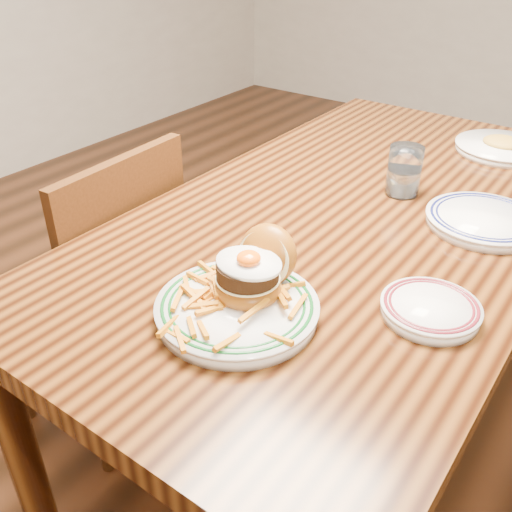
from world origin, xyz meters
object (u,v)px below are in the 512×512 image
Objects in this scene: chair_left at (105,290)px; side_plate at (431,308)px; main_plate at (242,294)px; table at (355,242)px.

chair_left is 0.91m from side_plate.
chair_left is 0.69m from main_plate.
main_plate reaches higher than table.
table is 9.39× the size of side_plate.
chair_left is 2.97× the size of main_plate.
side_plate reaches higher than table.
chair_left is at bearing 161.23° from main_plate.
main_plate is (0.59, -0.15, 0.32)m from chair_left.
side_plate is (0.29, -0.29, 0.10)m from table.
side_plate is at bearing -0.77° from chair_left.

